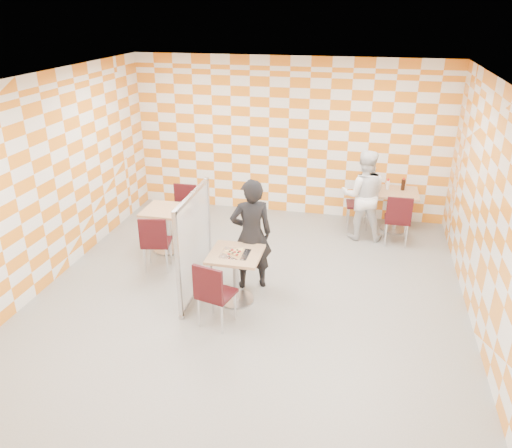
{
  "coord_description": "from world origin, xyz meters",
  "views": [
    {
      "loc": [
        1.42,
        -5.74,
        3.85
      ],
      "look_at": [
        0.1,
        0.2,
        1.15
      ],
      "focal_mm": 35.0,
      "sensor_mm": 36.0,
      "label": 1
    }
  ],
  "objects": [
    {
      "name": "pizza_on_foil",
      "position": [
        -0.16,
        0.05,
        0.77
      ],
      "size": [
        0.4,
        0.4,
        0.04
      ],
      "color": "silver",
      "rests_on": "main_table"
    },
    {
      "name": "chair_second_front",
      "position": [
        2.09,
        2.36,
        0.54
      ],
      "size": [
        0.42,
        0.43,
        0.92
      ],
      "color": "#380B0F",
      "rests_on": "ground"
    },
    {
      "name": "second_table",
      "position": [
        2.1,
        3.04,
        0.51
      ],
      "size": [
        0.7,
        0.7,
        0.75
      ],
      "color": "tan",
      "rests_on": "ground"
    },
    {
      "name": "chair_second_side",
      "position": [
        1.5,
        3.03,
        0.54
      ],
      "size": [
        0.47,
        0.46,
        0.92
      ],
      "color": "#380B0F",
      "rests_on": "ground"
    },
    {
      "name": "room_shell",
      "position": [
        0.0,
        0.54,
        1.5
      ],
      "size": [
        7.0,
        7.0,
        7.0
      ],
      "color": "gray",
      "rests_on": "ground"
    },
    {
      "name": "man_dark",
      "position": [
        -0.04,
        0.52,
        0.83
      ],
      "size": [
        0.71,
        0.6,
        1.66
      ],
      "primitive_type": "imported",
      "rotation": [
        0.0,
        0.0,
        3.54
      ],
      "color": "black",
      "rests_on": "ground"
    },
    {
      "name": "chair_main_front",
      "position": [
        -0.28,
        -0.61,
        0.54
      ],
      "size": [
        0.51,
        0.52,
        0.92
      ],
      "color": "#380B0F",
      "rests_on": "ground"
    },
    {
      "name": "main_table",
      "position": [
        -0.16,
        0.07,
        0.51
      ],
      "size": [
        0.7,
        0.7,
        0.75
      ],
      "color": "tan",
      "rests_on": "ground"
    },
    {
      "name": "partition",
      "position": [
        -0.76,
        0.13,
        0.79
      ],
      "size": [
        0.08,
        1.38,
        1.55
      ],
      "color": "white",
      "rests_on": "ground"
    },
    {
      "name": "soda_bottle",
      "position": [
        2.17,
        3.14,
        0.85
      ],
      "size": [
        0.07,
        0.07,
        0.23
      ],
      "color": "black",
      "rests_on": "second_table"
    },
    {
      "name": "sport_bottle",
      "position": [
        1.9,
        3.13,
        0.84
      ],
      "size": [
        0.06,
        0.06,
        0.2
      ],
      "color": "white",
      "rests_on": "second_table"
    },
    {
      "name": "chair_empty_far",
      "position": [
        -1.61,
        2.0,
        0.54
      ],
      "size": [
        0.42,
        0.43,
        0.92
      ],
      "color": "#380B0F",
      "rests_on": "ground"
    },
    {
      "name": "man_white",
      "position": [
        1.48,
        2.57,
        0.8
      ],
      "size": [
        0.82,
        0.66,
        1.61
      ],
      "primitive_type": "imported",
      "rotation": [
        0.0,
        0.0,
        3.21
      ],
      "color": "white",
      "rests_on": "ground"
    },
    {
      "name": "empty_table",
      "position": [
        -1.69,
        1.35,
        0.51
      ],
      "size": [
        0.7,
        0.7,
        0.75
      ],
      "color": "tan",
      "rests_on": "ground"
    },
    {
      "name": "chair_empty_near",
      "position": [
        -1.58,
        0.63,
        0.54
      ],
      "size": [
        0.5,
        0.5,
        0.92
      ],
      "color": "#380B0F",
      "rests_on": "ground"
    }
  ]
}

